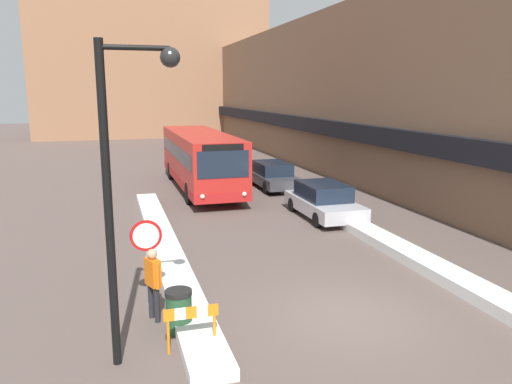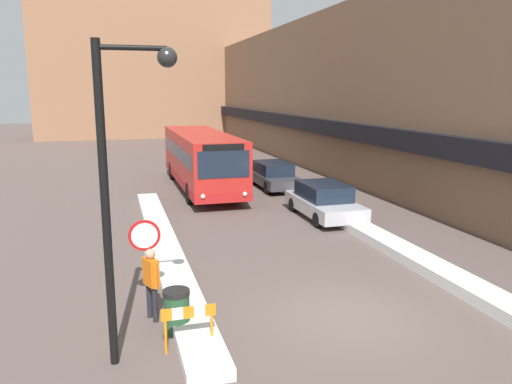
% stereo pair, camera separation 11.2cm
% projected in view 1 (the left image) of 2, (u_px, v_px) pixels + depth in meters
% --- Properties ---
extents(ground_plane, '(160.00, 160.00, 0.00)m').
position_uv_depth(ground_plane, '(350.00, 316.00, 11.63)').
color(ground_plane, brown).
extents(building_row_right, '(5.50, 60.00, 9.98)m').
position_uv_depth(building_row_right, '(325.00, 94.00, 35.98)').
color(building_row_right, brown).
rests_on(building_row_right, ground_plane).
extents(building_backdrop_far, '(26.00, 8.00, 19.05)m').
position_uv_depth(building_backdrop_far, '(151.00, 53.00, 57.26)').
color(building_backdrop_far, '#996B4C').
rests_on(building_backdrop_far, ground_plane).
extents(snow_bank_left, '(0.90, 16.41, 0.26)m').
position_uv_depth(snow_bank_left, '(165.00, 245.00, 16.56)').
color(snow_bank_left, silver).
rests_on(snow_bank_left, ground_plane).
extents(snow_bank_right, '(0.90, 18.93, 0.32)m').
position_uv_depth(snow_bank_right, '(355.00, 225.00, 18.91)').
color(snow_bank_right, silver).
rests_on(snow_bank_right, ground_plane).
extents(city_bus, '(2.59, 11.40, 3.01)m').
position_uv_depth(city_bus, '(200.00, 159.00, 26.46)').
color(city_bus, red).
rests_on(city_bus, ground_plane).
extents(parked_car_front, '(1.93, 4.41, 1.43)m').
position_uv_depth(parked_car_front, '(324.00, 201.00, 20.61)').
color(parked_car_front, '#B7B7BC').
rests_on(parked_car_front, ground_plane).
extents(parked_car_middle, '(1.85, 4.65, 1.40)m').
position_uv_depth(parked_car_middle, '(273.00, 175.00, 26.94)').
color(parked_car_middle, '#38383D').
rests_on(parked_car_middle, ground_plane).
extents(stop_sign, '(0.76, 0.08, 2.14)m').
position_uv_depth(stop_sign, '(146.00, 244.00, 11.94)').
color(stop_sign, gray).
rests_on(stop_sign, ground_plane).
extents(street_lamp, '(1.46, 0.36, 6.03)m').
position_uv_depth(street_lamp, '(123.00, 170.00, 8.95)').
color(street_lamp, black).
rests_on(street_lamp, ground_plane).
extents(pedestrian, '(0.36, 0.52, 1.69)m').
position_uv_depth(pedestrian, '(153.00, 278.00, 11.24)').
color(pedestrian, '#232328').
rests_on(pedestrian, ground_plane).
extents(trash_bin, '(0.59, 0.59, 0.95)m').
position_uv_depth(trash_bin, '(179.00, 311.00, 10.79)').
color(trash_bin, '#234C2D').
rests_on(trash_bin, ground_plane).
extents(construction_barricade, '(1.10, 0.06, 0.94)m').
position_uv_depth(construction_barricade, '(191.00, 320.00, 9.95)').
color(construction_barricade, orange).
rests_on(construction_barricade, ground_plane).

